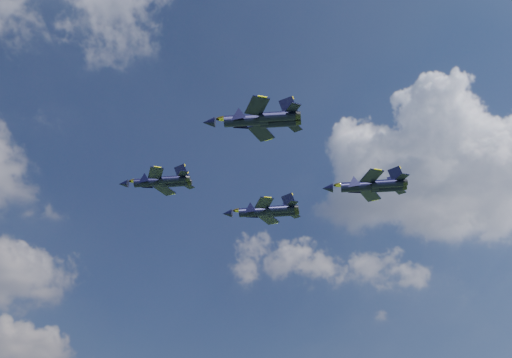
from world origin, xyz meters
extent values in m
cylinder|color=black|center=(-12.56, 9.28, 57.63)|extent=(6.98, 6.03, 1.54)
cone|color=black|center=(-16.44, 12.39, 57.63)|extent=(2.65, 2.53, 1.46)
ellipsoid|color=brown|center=(-14.76, 11.05, 58.10)|extent=(2.44, 2.19, 0.70)
cube|color=black|center=(-13.15, 5.80, 57.63)|extent=(3.27, 4.42, 0.15)
cube|color=black|center=(-9.29, 10.62, 57.63)|extent=(4.53, 3.87, 0.15)
cube|color=black|center=(-9.07, 3.63, 57.63)|extent=(1.64, 2.26, 0.12)
cube|color=black|center=(-6.28, 7.11, 57.63)|extent=(2.40, 1.99, 0.12)
cube|color=black|center=(-8.80, 5.06, 58.83)|extent=(2.34, 1.50, 2.58)
cube|color=black|center=(-7.62, 6.54, 58.83)|extent=(1.68, 2.05, 2.58)
cylinder|color=black|center=(-10.54, -20.16, 54.21)|extent=(7.54, 6.23, 1.64)
cone|color=black|center=(-14.76, -16.99, 54.21)|extent=(2.82, 2.66, 1.55)
ellipsoid|color=brown|center=(-12.94, -18.35, 54.71)|extent=(2.62, 2.28, 0.75)
cube|color=black|center=(-11.05, -23.87, 54.21)|extent=(3.36, 4.66, 0.16)
cube|color=black|center=(-7.11, -18.63, 54.21)|extent=(4.81, 4.19, 0.16)
cube|color=black|center=(-6.64, -26.04, 54.21)|extent=(1.69, 2.37, 0.13)
cube|color=black|center=(-3.80, -22.25, 54.21)|extent=(2.56, 2.16, 0.13)
cube|color=black|center=(-6.40, -24.51, 55.48)|extent=(2.52, 1.59, 2.74)
cube|color=black|center=(-5.20, -22.91, 55.48)|extent=(1.85, 2.13, 2.74)
cylinder|color=black|center=(9.18, 9.43, 57.49)|extent=(7.86, 6.87, 1.75)
cone|color=black|center=(4.83, 12.99, 57.49)|extent=(3.00, 2.87, 1.65)
ellipsoid|color=brown|center=(6.70, 11.46, 58.02)|extent=(2.75, 2.49, 0.80)
cube|color=black|center=(8.47, 5.50, 57.49)|extent=(3.73, 5.01, 0.17)
cube|color=black|center=(12.89, 10.91, 57.49)|extent=(5.12, 4.36, 0.17)
cube|color=black|center=(13.07, 3.00, 57.49)|extent=(1.88, 2.57, 0.14)
cube|color=black|center=(16.26, 6.91, 57.49)|extent=(2.71, 2.24, 0.14)
cube|color=black|center=(13.39, 4.62, 58.85)|extent=(2.63, 1.70, 2.92)
cube|color=black|center=(14.74, 6.27, 58.85)|extent=(1.88, 2.34, 2.92)
cylinder|color=black|center=(15.88, -12.77, 54.59)|extent=(7.59, 6.48, 1.67)
cone|color=black|center=(11.66, -9.44, 54.59)|extent=(2.87, 2.73, 1.58)
ellipsoid|color=brown|center=(13.48, -10.87, 55.10)|extent=(2.65, 2.36, 0.76)
cube|color=black|center=(15.27, -16.54, 54.59)|extent=(3.51, 4.77, 0.17)
cube|color=black|center=(19.41, -11.30, 54.59)|extent=(4.90, 4.21, 0.17)
cube|color=black|center=(19.70, -18.86, 54.59)|extent=(1.77, 2.44, 0.13)
cube|color=black|center=(22.69, -15.07, 54.59)|extent=(2.60, 2.17, 0.13)
cube|color=black|center=(19.98, -17.31, 55.89)|extent=(2.54, 1.62, 2.79)
cube|color=black|center=(21.25, -15.70, 55.89)|extent=(1.83, 2.21, 2.79)
camera|label=1|loc=(-47.91, -84.04, 3.62)|focal=45.00mm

